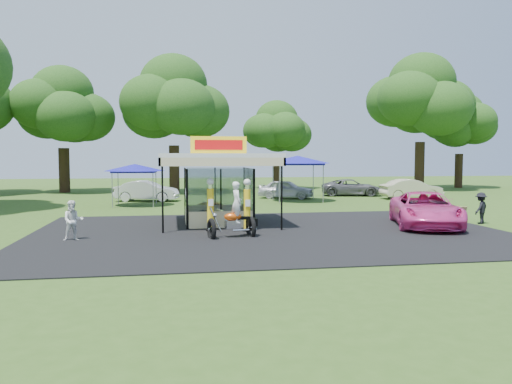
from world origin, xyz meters
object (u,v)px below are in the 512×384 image
motorcycle (235,215)px  pink_sedan (425,210)px  bg_car_e (411,189)px  gas_pump_left (210,206)px  bg_car_a (147,191)px  gas_station_kiosk (218,187)px  a_frame_sign (457,218)px  tent_west (135,168)px  tent_east (297,160)px  gas_pump_right (247,206)px  bg_car_d (352,188)px  bg_car_c (286,189)px  spectator_west (73,221)px  spectator_east_a (481,208)px  kiosk_car (214,210)px

motorcycle → pink_sedan: bearing=-0.7°
bg_car_e → gas_pump_left: bearing=132.4°
gas_pump_left → bg_car_a: gas_pump_left is taller
gas_station_kiosk → a_frame_sign: gas_station_kiosk is taller
pink_sedan → gas_station_kiosk: bearing=-176.5°
gas_station_kiosk → tent_west: bearing=114.1°
gas_station_kiosk → bg_car_a: 14.11m
tent_east → gas_pump_right: bearing=-112.3°
a_frame_sign → bg_car_d: bearing=73.8°
motorcycle → bg_car_c: bearing=60.1°
gas_pump_left → gas_pump_right: size_ratio=1.01×
pink_sedan → tent_west: size_ratio=1.47×
spectator_west → spectator_east_a: size_ratio=1.02×
gas_pump_right → spectator_east_a: gas_pump_right is taller
bg_car_a → tent_east: 11.23m
gas_pump_left → spectator_west: size_ratio=1.48×
kiosk_car → tent_east: 11.98m
gas_pump_right → tent_west: size_ratio=0.58×
bg_car_a → bg_car_d: bg_car_a is taller
bg_car_c → tent_east: (0.25, -2.53, 2.28)m
a_frame_sign → spectator_west: size_ratio=0.67×
gas_pump_right → bg_car_d: bearing=57.9°
bg_car_d → bg_car_a: bearing=111.1°
gas_pump_right → tent_west: bearing=113.7°
gas_station_kiosk → tent_east: bearing=59.5°
bg_car_e → tent_east: size_ratio=0.97×
bg_car_a → gas_pump_right: bearing=-150.7°
motorcycle → tent_east: bearing=56.5°
bg_car_d → tent_east: 7.52m
spectator_west → bg_car_c: size_ratio=0.36×
spectator_west → bg_car_c: spectator_west is taller
a_frame_sign → gas_pump_left: bearing=163.3°
a_frame_sign → pink_sedan: pink_sedan is taller
kiosk_car → spectator_west: 8.40m
tent_west → spectator_east_a: bearing=-35.3°
a_frame_sign → pink_sedan: bearing=119.1°
gas_pump_left → tent_east: (7.40, 13.88, 1.90)m
bg_car_a → bg_car_e: bearing=-81.8°
gas_pump_right → tent_east: bearing=67.7°
gas_station_kiosk → bg_car_d: gas_station_kiosk is taller
spectator_west → bg_car_a: spectator_west is taller
bg_car_a → bg_car_e: (20.04, -1.34, 0.01)m
tent_west → bg_car_e: bearing=5.4°
spectator_west → tent_west: size_ratio=0.39×
motorcycle → a_frame_sign: 9.96m
gas_station_kiosk → motorcycle: 4.17m
tent_west → bg_car_c: bearing=19.6°
motorcycle → bg_car_a: bearing=92.9°
kiosk_car → bg_car_e: size_ratio=0.61×
bg_car_a → bg_car_c: size_ratio=1.06×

